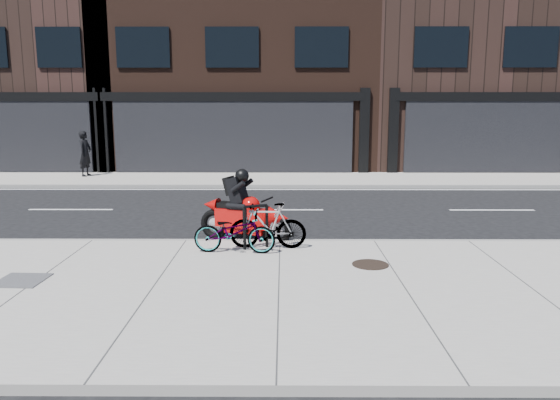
{
  "coord_description": "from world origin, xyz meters",
  "views": [
    {
      "loc": [
        0.07,
        -13.22,
        3.02
      ],
      "look_at": [
        -0.0,
        -1.4,
        0.9
      ],
      "focal_mm": 35.0,
      "sensor_mm": 36.0,
      "label": 1
    }
  ],
  "objects_px": {
    "bike_rack": "(256,223)",
    "manhole_cover": "(370,264)",
    "bicycle_front": "(234,232)",
    "motorcycle": "(249,213)",
    "bicycle_rear": "(268,226)",
    "pedestrian": "(85,153)",
    "utility_grate": "(21,280)"
  },
  "relations": [
    {
      "from": "motorcycle",
      "to": "utility_grate",
      "type": "height_order",
      "value": "motorcycle"
    },
    {
      "from": "bike_rack",
      "to": "bicycle_front",
      "type": "relative_size",
      "value": 0.56
    },
    {
      "from": "bike_rack",
      "to": "utility_grate",
      "type": "relative_size",
      "value": 1.19
    },
    {
      "from": "bike_rack",
      "to": "bicycle_rear",
      "type": "xyz_separation_m",
      "value": [
        0.24,
        0.0,
        -0.06
      ]
    },
    {
      "from": "bicycle_rear",
      "to": "manhole_cover",
      "type": "relative_size",
      "value": 2.33
    },
    {
      "from": "bicycle_front",
      "to": "utility_grate",
      "type": "distance_m",
      "value": 3.8
    },
    {
      "from": "bike_rack",
      "to": "pedestrian",
      "type": "height_order",
      "value": "pedestrian"
    },
    {
      "from": "bicycle_rear",
      "to": "motorcycle",
      "type": "height_order",
      "value": "motorcycle"
    },
    {
      "from": "bicycle_front",
      "to": "motorcycle",
      "type": "height_order",
      "value": "motorcycle"
    },
    {
      "from": "bicycle_front",
      "to": "manhole_cover",
      "type": "relative_size",
      "value": 2.42
    },
    {
      "from": "bike_rack",
      "to": "utility_grate",
      "type": "xyz_separation_m",
      "value": [
        -3.76,
        -2.06,
        -0.52
      ]
    },
    {
      "from": "bicycle_front",
      "to": "manhole_cover",
      "type": "height_order",
      "value": "bicycle_front"
    },
    {
      "from": "pedestrian",
      "to": "manhole_cover",
      "type": "distance_m",
      "value": 15.28
    },
    {
      "from": "manhole_cover",
      "to": "pedestrian",
      "type": "bearing_deg",
      "value": 128.13
    },
    {
      "from": "pedestrian",
      "to": "utility_grate",
      "type": "xyz_separation_m",
      "value": [
        3.53,
        -12.92,
        -0.89
      ]
    },
    {
      "from": "bike_rack",
      "to": "pedestrian",
      "type": "distance_m",
      "value": 13.09
    },
    {
      "from": "bike_rack",
      "to": "bicycle_front",
      "type": "bearing_deg",
      "value": -139.92
    },
    {
      "from": "bike_rack",
      "to": "utility_grate",
      "type": "height_order",
      "value": "bike_rack"
    },
    {
      "from": "manhole_cover",
      "to": "utility_grate",
      "type": "distance_m",
      "value": 5.96
    },
    {
      "from": "bike_rack",
      "to": "manhole_cover",
      "type": "bearing_deg",
      "value": -28.17
    },
    {
      "from": "bicycle_rear",
      "to": "pedestrian",
      "type": "bearing_deg",
      "value": -143.49
    },
    {
      "from": "pedestrian",
      "to": "manhole_cover",
      "type": "relative_size",
      "value": 2.71
    },
    {
      "from": "manhole_cover",
      "to": "utility_grate",
      "type": "bearing_deg",
      "value": -171.1
    },
    {
      "from": "bike_rack",
      "to": "bicycle_rear",
      "type": "bearing_deg",
      "value": 0.0
    },
    {
      "from": "motorcycle",
      "to": "pedestrian",
      "type": "height_order",
      "value": "pedestrian"
    },
    {
      "from": "bicycle_front",
      "to": "utility_grate",
      "type": "xyz_separation_m",
      "value": [
        -3.37,
        -1.72,
        -0.41
      ]
    },
    {
      "from": "bicycle_front",
      "to": "pedestrian",
      "type": "relative_size",
      "value": 0.89
    },
    {
      "from": "motorcycle",
      "to": "utility_grate",
      "type": "relative_size",
      "value": 2.77
    },
    {
      "from": "bicycle_rear",
      "to": "manhole_cover",
      "type": "xyz_separation_m",
      "value": [
        1.88,
        -1.14,
        -0.45
      ]
    },
    {
      "from": "bike_rack",
      "to": "manhole_cover",
      "type": "height_order",
      "value": "bike_rack"
    },
    {
      "from": "bicycle_front",
      "to": "bike_rack",
      "type": "bearing_deg",
      "value": -45.29
    },
    {
      "from": "bicycle_front",
      "to": "utility_grate",
      "type": "bearing_deg",
      "value": 121.77
    }
  ]
}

